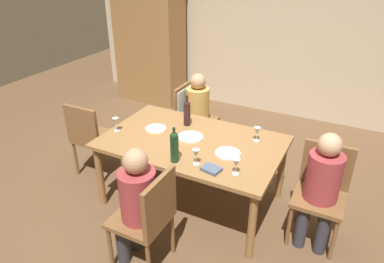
% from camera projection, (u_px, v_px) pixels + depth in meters
% --- Properties ---
extents(ground_plane, '(10.00, 10.00, 0.00)m').
position_uv_depth(ground_plane, '(192.00, 199.00, 3.87)').
color(ground_plane, brown).
extents(rear_room_partition, '(6.40, 0.12, 2.70)m').
position_uv_depth(rear_room_partition, '(274.00, 28.00, 5.43)').
color(rear_room_partition, beige).
rests_on(rear_room_partition, ground_plane).
extents(armoire_cabinet, '(1.18, 0.62, 2.18)m').
position_uv_depth(armoire_cabinet, '(150.00, 37.00, 5.99)').
color(armoire_cabinet, olive).
rests_on(armoire_cabinet, ground_plane).
extents(dining_table, '(1.78, 1.12, 0.74)m').
position_uv_depth(dining_table, '(192.00, 147.00, 3.56)').
color(dining_table, olive).
rests_on(dining_table, ground_plane).
extents(chair_far_left, '(0.46, 0.44, 0.92)m').
position_uv_depth(chair_far_left, '(189.00, 110.00, 4.55)').
color(chair_far_left, brown).
rests_on(chair_far_left, ground_plane).
extents(chair_near, '(0.44, 0.44, 0.92)m').
position_uv_depth(chair_near, '(149.00, 215.00, 2.85)').
color(chair_near, brown).
rests_on(chair_near, ground_plane).
extents(chair_right_end, '(0.44, 0.44, 0.92)m').
position_uv_depth(chair_right_end, '(322.00, 187.00, 3.18)').
color(chair_right_end, brown).
rests_on(chair_right_end, ground_plane).
extents(chair_left_end, '(0.44, 0.44, 0.92)m').
position_uv_depth(chair_left_end, '(90.00, 135.00, 4.07)').
color(chair_left_end, brown).
rests_on(chair_left_end, ground_plane).
extents(person_woman_host, '(0.33, 0.29, 1.10)m').
position_uv_depth(person_woman_host, '(199.00, 109.00, 4.47)').
color(person_woman_host, '#33333D').
rests_on(person_woman_host, ground_plane).
extents(person_man_bearded, '(0.34, 0.30, 1.12)m').
position_uv_depth(person_man_bearded, '(136.00, 200.00, 2.84)').
color(person_man_bearded, '#33333D').
rests_on(person_man_bearded, ground_plane).
extents(person_man_guest, '(0.30, 0.34, 1.11)m').
position_uv_depth(person_man_guest, '(322.00, 183.00, 3.04)').
color(person_man_guest, '#33333D').
rests_on(person_man_guest, ground_plane).
extents(wine_bottle_tall_green, '(0.07, 0.07, 0.34)m').
position_uv_depth(wine_bottle_tall_green, '(187.00, 112.00, 3.77)').
color(wine_bottle_tall_green, black).
rests_on(wine_bottle_tall_green, dining_table).
extents(wine_bottle_dark_red, '(0.08, 0.08, 0.34)m').
position_uv_depth(wine_bottle_dark_red, '(174.00, 146.00, 3.12)').
color(wine_bottle_dark_red, '#19381E').
rests_on(wine_bottle_dark_red, dining_table).
extents(wine_glass_near_left, '(0.07, 0.07, 0.15)m').
position_uv_depth(wine_glass_near_left, '(257.00, 131.00, 3.47)').
color(wine_glass_near_left, silver).
rests_on(wine_glass_near_left, dining_table).
extents(wine_glass_centre, '(0.07, 0.07, 0.15)m').
position_uv_depth(wine_glass_centre, '(196.00, 154.00, 3.09)').
color(wine_glass_centre, silver).
rests_on(wine_glass_centre, dining_table).
extents(wine_glass_near_right, '(0.07, 0.07, 0.15)m').
position_uv_depth(wine_glass_near_right, '(116.00, 122.00, 3.67)').
color(wine_glass_near_right, silver).
rests_on(wine_glass_near_right, dining_table).
extents(wine_glass_far, '(0.07, 0.07, 0.15)m').
position_uv_depth(wine_glass_far, '(236.00, 163.00, 2.96)').
color(wine_glass_far, silver).
rests_on(wine_glass_far, dining_table).
extents(dinner_plate_host, '(0.26, 0.26, 0.01)m').
position_uv_depth(dinner_plate_host, '(190.00, 137.00, 3.58)').
color(dinner_plate_host, silver).
rests_on(dinner_plate_host, dining_table).
extents(dinner_plate_guest_left, '(0.22, 0.22, 0.01)m').
position_uv_depth(dinner_plate_guest_left, '(156.00, 129.00, 3.75)').
color(dinner_plate_guest_left, white).
rests_on(dinner_plate_guest_left, dining_table).
extents(dinner_plate_guest_right, '(0.24, 0.24, 0.01)m').
position_uv_depth(dinner_plate_guest_right, '(228.00, 153.00, 3.30)').
color(dinner_plate_guest_right, white).
rests_on(dinner_plate_guest_right, dining_table).
extents(folded_napkin, '(0.18, 0.15, 0.03)m').
position_uv_depth(folded_napkin, '(211.00, 169.00, 3.04)').
color(folded_napkin, '#4C5B75').
rests_on(folded_napkin, dining_table).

